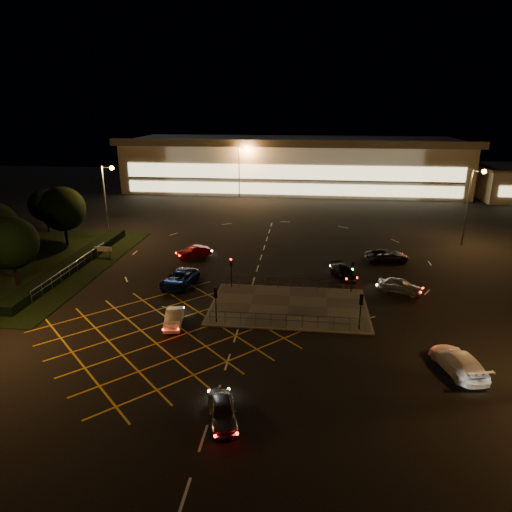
# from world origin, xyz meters

# --- Properties ---
(ground) EXTENTS (180.00, 180.00, 0.00)m
(ground) POSITION_xyz_m (0.00, 0.00, 0.00)
(ground) COLOR black
(ground) RESTS_ON ground
(pedestrian_island) EXTENTS (14.00, 9.00, 0.12)m
(pedestrian_island) POSITION_xyz_m (2.00, -2.00, 0.06)
(pedestrian_island) COLOR #4C4944
(pedestrian_island) RESTS_ON ground
(grass_verge) EXTENTS (18.00, 30.00, 0.08)m
(grass_verge) POSITION_xyz_m (-28.00, 6.00, 0.04)
(grass_verge) COLOR black
(grass_verge) RESTS_ON ground
(hedge) EXTENTS (2.00, 26.00, 1.00)m
(hedge) POSITION_xyz_m (-23.00, 6.00, 0.50)
(hedge) COLOR black
(hedge) RESTS_ON ground
(supermarket) EXTENTS (72.00, 26.50, 10.50)m
(supermarket) POSITION_xyz_m (0.00, 61.95, 5.31)
(supermarket) COLOR beige
(supermarket) RESTS_ON ground
(streetlight_nw) EXTENTS (1.78, 0.56, 10.03)m
(streetlight_nw) POSITION_xyz_m (-23.56, 18.00, 6.56)
(streetlight_nw) COLOR slate
(streetlight_nw) RESTS_ON ground
(streetlight_ne) EXTENTS (1.78, 0.56, 10.03)m
(streetlight_ne) POSITION_xyz_m (24.44, 20.00, 6.56)
(streetlight_ne) COLOR slate
(streetlight_ne) RESTS_ON ground
(streetlight_far_left) EXTENTS (1.78, 0.56, 10.03)m
(streetlight_far_left) POSITION_xyz_m (-9.56, 48.00, 6.56)
(streetlight_far_left) COLOR slate
(streetlight_far_left) RESTS_ON ground
(streetlight_far_right) EXTENTS (1.78, 0.56, 10.03)m
(streetlight_far_right) POSITION_xyz_m (30.44, 50.00, 6.56)
(streetlight_far_right) COLOR slate
(streetlight_far_right) RESTS_ON ground
(signal_sw) EXTENTS (0.28, 0.30, 3.15)m
(signal_sw) POSITION_xyz_m (-4.00, -5.99, 2.37)
(signal_sw) COLOR black
(signal_sw) RESTS_ON pedestrian_island
(signal_se) EXTENTS (0.28, 0.30, 3.15)m
(signal_se) POSITION_xyz_m (8.00, -5.99, 2.37)
(signal_se) COLOR black
(signal_se) RESTS_ON pedestrian_island
(signal_nw) EXTENTS (0.28, 0.30, 3.15)m
(signal_nw) POSITION_xyz_m (-4.00, 1.99, 2.37)
(signal_nw) COLOR black
(signal_nw) RESTS_ON pedestrian_island
(signal_ne) EXTENTS (0.28, 0.30, 3.15)m
(signal_ne) POSITION_xyz_m (8.00, 1.99, 2.37)
(signal_ne) COLOR black
(signal_ne) RESTS_ON pedestrian_island
(tree_c) EXTENTS (5.76, 5.76, 7.84)m
(tree_c) POSITION_xyz_m (-28.00, 14.00, 4.95)
(tree_c) COLOR black
(tree_c) RESTS_ON ground
(tree_d) EXTENTS (4.68, 4.68, 6.37)m
(tree_d) POSITION_xyz_m (-34.00, 20.00, 4.02)
(tree_d) COLOR black
(tree_d) RESTS_ON ground
(tree_e) EXTENTS (5.40, 5.40, 7.35)m
(tree_e) POSITION_xyz_m (-26.00, 0.00, 4.64)
(tree_e) COLOR black
(tree_e) RESTS_ON ground
(car_near_silver) EXTENTS (2.68, 4.31, 1.37)m
(car_near_silver) POSITION_xyz_m (-1.19, -18.42, 0.68)
(car_near_silver) COLOR #979B9E
(car_near_silver) RESTS_ON ground
(car_queue_white) EXTENTS (1.96, 4.01, 1.27)m
(car_queue_white) POSITION_xyz_m (-7.50, -6.78, 0.63)
(car_queue_white) COLOR silver
(car_queue_white) RESTS_ON ground
(car_left_blue) EXTENTS (3.39, 5.86, 1.54)m
(car_left_blue) POSITION_xyz_m (-9.40, 1.97, 0.77)
(car_left_blue) COLOR #0D1E4F
(car_left_blue) RESTS_ON ground
(car_far_dkgrey) EXTENTS (3.15, 4.66, 1.25)m
(car_far_dkgrey) POSITION_xyz_m (7.52, 6.22, 0.63)
(car_far_dkgrey) COLOR black
(car_far_dkgrey) RESTS_ON ground
(car_right_silver) EXTENTS (4.68, 3.25, 1.48)m
(car_right_silver) POSITION_xyz_m (12.78, 2.58, 0.74)
(car_right_silver) COLOR #B5B9BD
(car_right_silver) RESTS_ON ground
(car_circ_red) EXTENTS (4.12, 3.51, 1.34)m
(car_circ_red) POSITION_xyz_m (-10.16, 11.17, 0.67)
(car_circ_red) COLOR maroon
(car_circ_red) RESTS_ON ground
(car_east_grey) EXTENTS (5.49, 3.32, 1.42)m
(car_east_grey) POSITION_xyz_m (13.04, 12.11, 0.71)
(car_east_grey) COLOR black
(car_east_grey) RESTS_ON ground
(car_approach_white) EXTENTS (3.38, 5.61, 1.52)m
(car_approach_white) POSITION_xyz_m (14.26, -11.38, 0.76)
(car_approach_white) COLOR white
(car_approach_white) RESTS_ON ground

